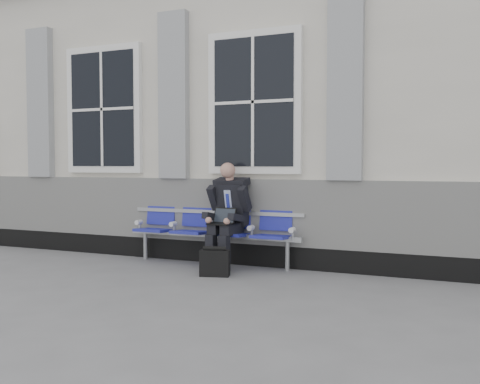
% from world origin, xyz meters
% --- Properties ---
extents(ground, '(70.00, 70.00, 0.00)m').
position_xyz_m(ground, '(0.00, 0.00, 0.00)').
color(ground, slate).
rests_on(ground, ground).
extents(station_building, '(14.40, 4.40, 4.49)m').
position_xyz_m(station_building, '(-0.02, 3.47, 2.22)').
color(station_building, silver).
rests_on(station_building, ground).
extents(bench, '(2.60, 0.47, 0.91)m').
position_xyz_m(bench, '(-0.22, 1.32, 0.55)').
color(bench, '#9EA0A3').
rests_on(bench, ground).
extents(businessman, '(0.59, 0.79, 1.43)m').
position_xyz_m(businessman, '(0.07, 1.19, 0.77)').
color(businessman, black).
rests_on(businessman, ground).
extents(briefcase, '(0.40, 0.25, 0.38)m').
position_xyz_m(briefcase, '(0.15, 0.61, 0.17)').
color(briefcase, black).
rests_on(briefcase, ground).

